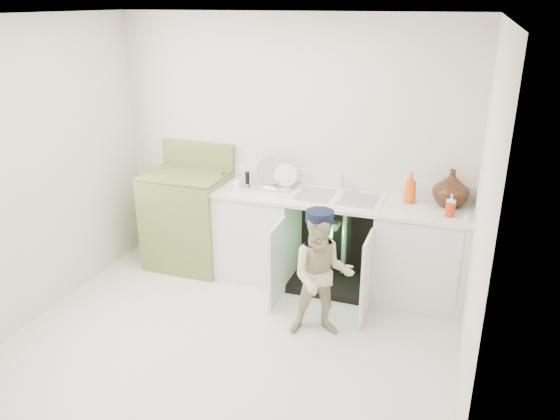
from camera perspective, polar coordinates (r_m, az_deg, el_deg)
name	(u,v)px	position (r m, az deg, el deg)	size (l,w,h in m)	color
ground	(231,342)	(4.56, -5.18, -13.60)	(3.50, 3.50, 0.00)	beige
room_shell	(225,197)	(3.99, -5.76, 1.33)	(6.00, 5.50, 1.26)	beige
counter_run	(338,240)	(5.17, 6.10, -3.18)	(2.44, 1.02, 1.23)	silver
avocado_stove	(189,218)	(5.65, -9.50, -0.81)	(0.79, 0.65, 1.23)	olive
repair_worker	(322,274)	(4.40, 4.38, -6.73)	(0.61, 0.76, 1.08)	beige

